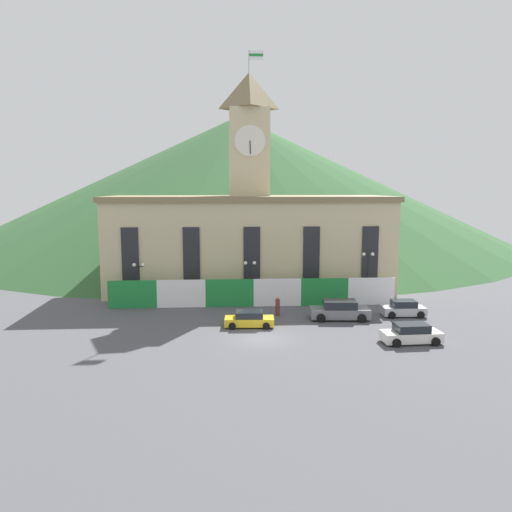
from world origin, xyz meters
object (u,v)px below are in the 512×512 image
at_px(car_yellow_coupe, 249,319).
at_px(car_silver_hatch, 403,309).
at_px(car_gray_pickup, 340,311).
at_px(street_lamp_left, 139,274).
at_px(street_lamp_far_left, 368,266).
at_px(street_lamp_far_right, 250,273).
at_px(pedestrian, 278,305).
at_px(car_white_taxi, 411,334).

distance_m(car_yellow_coupe, car_silver_hatch, 14.66).
bearing_deg(car_gray_pickup, car_silver_hatch, -168.63).
distance_m(street_lamp_left, street_lamp_far_left, 23.29).
bearing_deg(car_silver_hatch, street_lamp_far_right, -20.28).
distance_m(street_lamp_far_left, car_yellow_coupe, 15.44).
xyz_separation_m(street_lamp_left, car_yellow_coupe, (10.66, -8.30, -2.59)).
bearing_deg(street_lamp_far_left, car_silver_hatch, -72.51).
bearing_deg(car_silver_hatch, pedestrian, -2.16).
xyz_separation_m(street_lamp_left, street_lamp_far_right, (11.14, 0.00, 0.06)).
xyz_separation_m(street_lamp_far_left, pedestrian, (-9.83, -4.87, -2.75)).
xyz_separation_m(street_lamp_left, car_silver_hatch, (25.09, -5.71, -2.52)).
height_order(car_silver_hatch, pedestrian, pedestrian).
height_order(car_white_taxi, pedestrian, pedestrian).
bearing_deg(car_yellow_coupe, car_gray_pickup, -164.50).
height_order(street_lamp_far_left, car_silver_hatch, street_lamp_far_left).
xyz_separation_m(car_gray_pickup, car_white_taxi, (3.91, -7.13, -0.12)).
bearing_deg(street_lamp_far_left, car_yellow_coupe, -146.67).
relative_size(street_lamp_far_left, car_silver_hatch, 1.32).
bearing_deg(street_lamp_left, street_lamp_far_right, 0.00).
distance_m(street_lamp_far_right, pedestrian, 5.84).
xyz_separation_m(street_lamp_far_left, car_white_taxi, (-0.45, -13.61, -3.08)).
bearing_deg(car_yellow_coupe, street_lamp_far_left, -143.61).
height_order(street_lamp_far_right, car_white_taxi, street_lamp_far_right).
bearing_deg(street_lamp_far_left, pedestrian, -153.64).
relative_size(car_gray_pickup, pedestrian, 2.88).
bearing_deg(street_lamp_far_right, car_white_taxi, -49.32).
bearing_deg(car_yellow_coupe, street_lamp_left, -34.86).
distance_m(street_lamp_far_left, pedestrian, 11.31).
bearing_deg(pedestrian, car_yellow_coupe, -7.06).
bearing_deg(pedestrian, street_lamp_far_right, -122.34).
xyz_separation_m(car_yellow_coupe, car_gray_pickup, (8.27, 1.82, 0.18)).
distance_m(car_silver_hatch, car_gray_pickup, 6.21).
relative_size(car_silver_hatch, car_white_taxi, 0.86).
xyz_separation_m(street_lamp_far_right, car_gray_pickup, (7.79, -6.48, -2.46)).
xyz_separation_m(car_white_taxi, pedestrian, (-9.37, 8.74, 0.33)).
distance_m(car_gray_pickup, pedestrian, 5.70).
bearing_deg(car_gray_pickup, street_lamp_far_left, -119.67).
height_order(car_yellow_coupe, car_white_taxi, car_white_taxi).
relative_size(street_lamp_far_left, car_white_taxi, 1.14).
bearing_deg(car_yellow_coupe, street_lamp_far_right, -90.24).
relative_size(street_lamp_far_right, car_gray_pickup, 0.82).
height_order(street_lamp_left, pedestrian, street_lamp_left).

